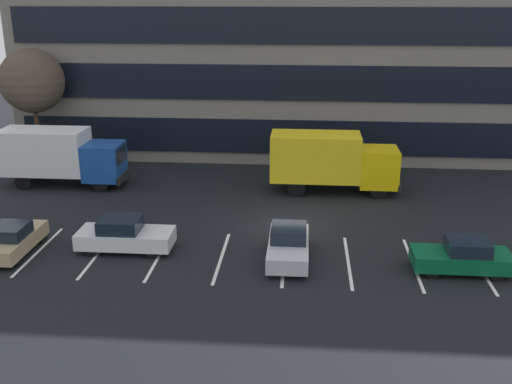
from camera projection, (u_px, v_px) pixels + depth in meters
name	position (u px, v px, depth m)	size (l,w,h in m)	color
ground_plane	(287.00, 225.00, 30.16)	(120.00, 120.00, 0.00)	black
office_building	(297.00, 48.00, 44.83)	(38.61, 13.90, 14.40)	slate
lot_markings	(284.00, 259.00, 26.32)	(22.54, 5.40, 0.01)	silver
box_truck_yellow_all	(331.00, 160.00, 34.66)	(7.47, 2.47, 3.46)	yellow
box_truck_blue	(60.00, 154.00, 35.86)	(7.43, 2.46, 3.45)	#194799
sedan_silver	(288.00, 245.00, 26.12)	(1.74, 4.16, 1.49)	silver
sedan_tan	(13.00, 239.00, 26.78)	(1.64, 3.92, 1.40)	tan
sedan_white	(125.00, 235.00, 27.09)	(4.30, 1.80, 1.54)	white
sedan_forest	(463.00, 257.00, 24.98)	(4.06, 1.70, 1.45)	#0C5933
bare_tree	(32.00, 81.00, 38.74)	(4.17, 4.17, 7.82)	#473323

